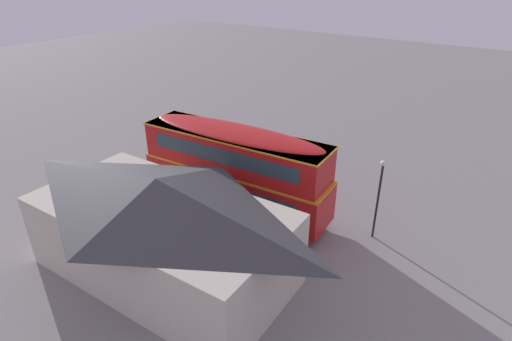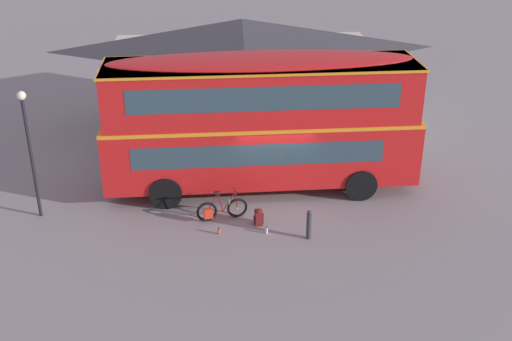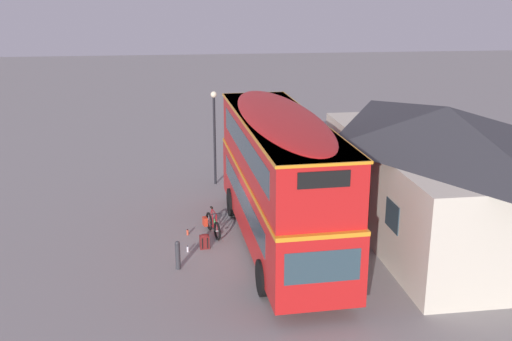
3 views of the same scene
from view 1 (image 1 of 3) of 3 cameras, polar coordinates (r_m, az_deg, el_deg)
ground_plane at (r=24.20m, az=-2.59°, el=-4.25°), size 120.00×120.00×0.00m
double_decker_bus at (r=22.23m, az=-2.87°, el=0.54°), size 10.76×3.15×4.79m
touring_bicycle at (r=24.25m, az=3.10°, el=-3.16°), size 1.65×0.71×1.04m
backpack_on_ground at (r=25.11m, az=1.13°, el=-2.27°), size 0.32×0.34×0.52m
water_bottle_red_squeeze at (r=25.04m, az=4.23°, el=-2.87°), size 0.08×0.08×0.22m
water_bottle_clear_plastic at (r=25.72m, az=1.42°, el=-1.94°), size 0.07×0.07×0.22m
pub_building at (r=18.24m, az=-12.86°, el=-7.50°), size 11.65×6.42×4.71m
street_lamp at (r=20.73m, az=16.54°, el=-2.68°), size 0.28×0.28×4.25m
kerb_bollard at (r=26.40m, az=-0.50°, el=-0.16°), size 0.16×0.16×0.97m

